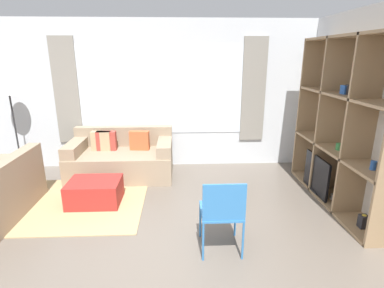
# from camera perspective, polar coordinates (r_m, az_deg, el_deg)

# --- Properties ---
(ground_plane) EXTENTS (16.00, 16.00, 0.00)m
(ground_plane) POSITION_cam_1_polar(r_m,az_deg,el_deg) (3.15, -8.51, -24.90)
(ground_plane) COLOR #665B51
(wall_back) EXTENTS (6.80, 0.11, 2.70)m
(wall_back) POSITION_cam_1_polar(r_m,az_deg,el_deg) (5.65, -5.83, 9.19)
(wall_back) COLOR silver
(wall_back) RESTS_ON ground_plane
(wall_right) EXTENTS (0.07, 4.42, 2.70)m
(wall_right) POSITION_cam_1_polar(r_m,az_deg,el_deg) (4.74, 29.69, 5.59)
(wall_right) COLOR silver
(wall_right) RESTS_ON ground_plane
(area_rug) EXTENTS (2.13, 1.70, 0.01)m
(area_rug) POSITION_cam_1_polar(r_m,az_deg,el_deg) (4.79, -22.12, -10.39)
(area_rug) COLOR tan
(area_rug) RESTS_ON ground_plane
(shelving_unit) EXTENTS (0.43, 2.26, 2.33)m
(shelving_unit) POSITION_cam_1_polar(r_m,az_deg,el_deg) (4.65, 27.34, 2.91)
(shelving_unit) COLOR silver
(shelving_unit) RESTS_ON ground_plane
(couch_main) EXTENTS (1.77, 0.98, 0.82)m
(couch_main) POSITION_cam_1_polar(r_m,az_deg,el_deg) (5.46, -13.23, -2.68)
(couch_main) COLOR gray
(couch_main) RESTS_ON ground_plane
(ottoman) EXTENTS (0.73, 0.56, 0.35)m
(ottoman) POSITION_cam_1_polar(r_m,az_deg,el_deg) (4.60, -18.00, -8.71)
(ottoman) COLOR #A82823
(ottoman) RESTS_ON ground_plane
(floor_lamp) EXTENTS (0.36, 0.36, 1.69)m
(floor_lamp) POSITION_cam_1_polar(r_m,az_deg,el_deg) (6.06, -31.50, 8.40)
(floor_lamp) COLOR black
(floor_lamp) RESTS_ON ground_plane
(folding_chair) EXTENTS (0.44, 0.46, 0.86)m
(folding_chair) POSITION_cam_1_polar(r_m,az_deg,el_deg) (3.24, 5.77, -12.34)
(folding_chair) COLOR #3375B7
(folding_chair) RESTS_ON ground_plane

